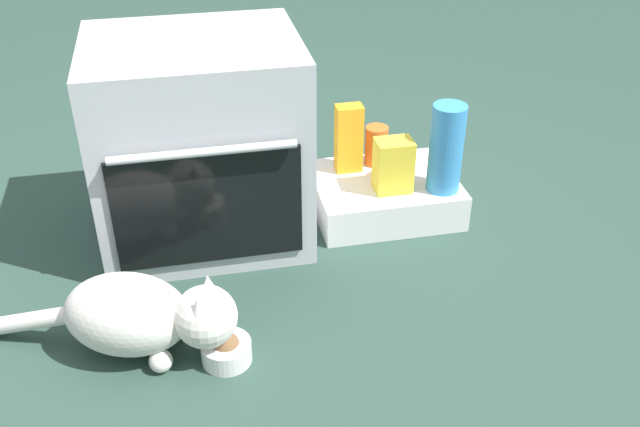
# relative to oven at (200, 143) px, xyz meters

# --- Properties ---
(ground) EXTENTS (8.00, 8.00, 0.00)m
(ground) POSITION_rel_oven_xyz_m (-0.00, -0.38, -0.33)
(ground) COLOR #284238
(oven) EXTENTS (0.64, 0.58, 0.65)m
(oven) POSITION_rel_oven_xyz_m (0.00, 0.00, 0.00)
(oven) COLOR #B7BABF
(oven) RESTS_ON ground
(pantry_cabinet) EXTENTS (0.48, 0.38, 0.13)m
(pantry_cabinet) POSITION_rel_oven_xyz_m (0.61, -0.00, -0.26)
(pantry_cabinet) COLOR white
(pantry_cabinet) RESTS_ON ground
(food_bowl) EXTENTS (0.13, 0.13, 0.09)m
(food_bowl) POSITION_rel_oven_xyz_m (0.00, -0.63, -0.29)
(food_bowl) COLOR white
(food_bowl) RESTS_ON ground
(cat) EXTENTS (0.68, 0.33, 0.24)m
(cat) POSITION_rel_oven_xyz_m (-0.20, -0.56, -0.20)
(cat) COLOR silver
(cat) RESTS_ON ground
(juice_carton) EXTENTS (0.09, 0.06, 0.24)m
(juice_carton) POSITION_rel_oven_xyz_m (0.50, 0.09, -0.08)
(juice_carton) COLOR orange
(juice_carton) RESTS_ON pantry_cabinet
(snack_bag) EXTENTS (0.12, 0.09, 0.18)m
(snack_bag) POSITION_rel_oven_xyz_m (0.61, -0.08, -0.11)
(snack_bag) COLOR yellow
(snack_bag) RESTS_ON pantry_cabinet
(water_bottle) EXTENTS (0.11, 0.11, 0.30)m
(water_bottle) POSITION_rel_oven_xyz_m (0.78, -0.11, -0.05)
(water_bottle) COLOR #388CD1
(water_bottle) RESTS_ON pantry_cabinet
(sauce_jar) EXTENTS (0.08, 0.08, 0.14)m
(sauce_jar) POSITION_rel_oven_xyz_m (0.61, 0.11, -0.13)
(sauce_jar) COLOR #D16023
(sauce_jar) RESTS_ON pantry_cabinet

